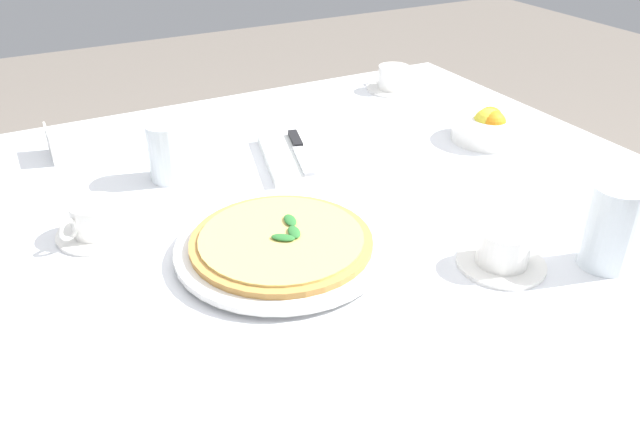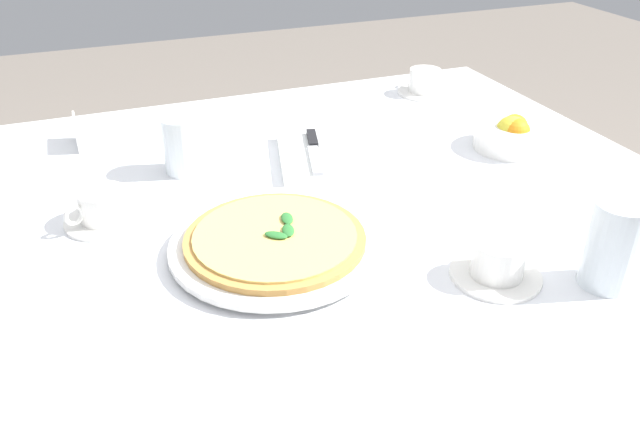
{
  "view_description": "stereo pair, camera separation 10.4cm",
  "coord_description": "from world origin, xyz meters",
  "px_view_note": "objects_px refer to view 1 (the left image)",
  "views": [
    {
      "loc": [
        0.85,
        -0.51,
        1.27
      ],
      "look_at": [
        0.05,
        -0.09,
        0.75
      ],
      "focal_mm": 36.11,
      "sensor_mm": 36.0,
      "label": 1
    },
    {
      "loc": [
        0.89,
        -0.42,
        1.27
      ],
      "look_at": [
        0.05,
        -0.09,
        0.75
      ],
      "focal_mm": 36.11,
      "sensor_mm": 36.0,
      "label": 2
    }
  ],
  "objects_px": {
    "dinner_knife": "(299,150)",
    "pizza": "(281,240)",
    "coffee_cup_right_edge": "(393,79)",
    "napkin_folded": "(298,156)",
    "menu_card": "(50,144)",
    "citrus_bowl": "(489,127)",
    "pizza_plate": "(282,248)",
    "water_glass_center_back": "(610,232)",
    "coffee_cup_back_corner": "(96,221)",
    "coffee_cup_far_right": "(504,249)",
    "water_glass_near_right": "(169,154)"
  },
  "relations": [
    {
      "from": "pizza",
      "to": "dinner_knife",
      "type": "distance_m",
      "value": 0.33
    },
    {
      "from": "pizza",
      "to": "water_glass_center_back",
      "type": "distance_m",
      "value": 0.47
    },
    {
      "from": "pizza_plate",
      "to": "coffee_cup_far_right",
      "type": "height_order",
      "value": "coffee_cup_far_right"
    },
    {
      "from": "water_glass_near_right",
      "to": "menu_card",
      "type": "bearing_deg",
      "value": -137.22
    },
    {
      "from": "water_glass_center_back",
      "to": "dinner_knife",
      "type": "relative_size",
      "value": 0.66
    },
    {
      "from": "pizza",
      "to": "pizza_plate",
      "type": "bearing_deg",
      "value": -66.85
    },
    {
      "from": "coffee_cup_back_corner",
      "to": "water_glass_center_back",
      "type": "xyz_separation_m",
      "value": [
        0.43,
        0.64,
        0.03
      ]
    },
    {
      "from": "water_glass_near_right",
      "to": "citrus_bowl",
      "type": "xyz_separation_m",
      "value": [
        0.13,
        0.64,
        -0.02
      ]
    },
    {
      "from": "dinner_knife",
      "to": "menu_card",
      "type": "xyz_separation_m",
      "value": [
        -0.24,
        -0.42,
        0.01
      ]
    },
    {
      "from": "water_glass_center_back",
      "to": "pizza_plate",
      "type": "bearing_deg",
      "value": -121.06
    },
    {
      "from": "pizza_plate",
      "to": "water_glass_center_back",
      "type": "xyz_separation_m",
      "value": [
        0.24,
        0.41,
        0.04
      ]
    },
    {
      "from": "coffee_cup_back_corner",
      "to": "coffee_cup_far_right",
      "type": "xyz_separation_m",
      "value": [
        0.36,
        0.51,
        0.0
      ]
    },
    {
      "from": "pizza_plate",
      "to": "pizza",
      "type": "bearing_deg",
      "value": 113.15
    },
    {
      "from": "coffee_cup_far_right",
      "to": "pizza_plate",
      "type": "bearing_deg",
      "value": -122.69
    },
    {
      "from": "coffee_cup_right_edge",
      "to": "pizza",
      "type": "bearing_deg",
      "value": -45.64
    },
    {
      "from": "pizza_plate",
      "to": "pizza",
      "type": "distance_m",
      "value": 0.01
    },
    {
      "from": "pizza_plate",
      "to": "citrus_bowl",
      "type": "height_order",
      "value": "citrus_bowl"
    },
    {
      "from": "napkin_folded",
      "to": "pizza_plate",
      "type": "bearing_deg",
      "value": -16.01
    },
    {
      "from": "coffee_cup_back_corner",
      "to": "coffee_cup_far_right",
      "type": "bearing_deg",
      "value": 54.46
    },
    {
      "from": "coffee_cup_back_corner",
      "to": "coffee_cup_right_edge",
      "type": "bearing_deg",
      "value": 114.58
    },
    {
      "from": "citrus_bowl",
      "to": "coffee_cup_right_edge",
      "type": "bearing_deg",
      "value": -179.66
    },
    {
      "from": "menu_card",
      "to": "coffee_cup_right_edge",
      "type": "bearing_deg",
      "value": -87.51
    },
    {
      "from": "coffee_cup_far_right",
      "to": "water_glass_near_right",
      "type": "xyz_separation_m",
      "value": [
        -0.5,
        -0.35,
        0.02
      ]
    },
    {
      "from": "water_glass_near_right",
      "to": "citrus_bowl",
      "type": "distance_m",
      "value": 0.65
    },
    {
      "from": "dinner_knife",
      "to": "pizza",
      "type": "bearing_deg",
      "value": -15.15
    },
    {
      "from": "coffee_cup_right_edge",
      "to": "citrus_bowl",
      "type": "bearing_deg",
      "value": 0.34
    },
    {
      "from": "pizza_plate",
      "to": "coffee_cup_far_right",
      "type": "distance_m",
      "value": 0.33
    },
    {
      "from": "coffee_cup_back_corner",
      "to": "dinner_knife",
      "type": "xyz_separation_m",
      "value": [
        -0.1,
        0.4,
        -0.0
      ]
    },
    {
      "from": "coffee_cup_right_edge",
      "to": "napkin_folded",
      "type": "height_order",
      "value": "coffee_cup_right_edge"
    },
    {
      "from": "pizza",
      "to": "napkin_folded",
      "type": "relative_size",
      "value": 1.11
    },
    {
      "from": "dinner_knife",
      "to": "citrus_bowl",
      "type": "xyz_separation_m",
      "value": [
        0.09,
        0.4,
        0.0
      ]
    },
    {
      "from": "pizza_plate",
      "to": "pizza",
      "type": "height_order",
      "value": "pizza"
    },
    {
      "from": "menu_card",
      "to": "napkin_folded",
      "type": "bearing_deg",
      "value": -118.66
    },
    {
      "from": "coffee_cup_back_corner",
      "to": "water_glass_center_back",
      "type": "height_order",
      "value": "water_glass_center_back"
    },
    {
      "from": "dinner_knife",
      "to": "menu_card",
      "type": "distance_m",
      "value": 0.49
    },
    {
      "from": "coffee_cup_far_right",
      "to": "water_glass_near_right",
      "type": "distance_m",
      "value": 0.61
    },
    {
      "from": "napkin_folded",
      "to": "menu_card",
      "type": "relative_size",
      "value": 2.73
    },
    {
      "from": "water_glass_center_back",
      "to": "napkin_folded",
      "type": "relative_size",
      "value": 0.52
    },
    {
      "from": "dinner_knife",
      "to": "citrus_bowl",
      "type": "bearing_deg",
      "value": 93.04
    },
    {
      "from": "napkin_folded",
      "to": "dinner_knife",
      "type": "height_order",
      "value": "dinner_knife"
    },
    {
      "from": "coffee_cup_far_right",
      "to": "dinner_knife",
      "type": "relative_size",
      "value": 0.67
    },
    {
      "from": "napkin_folded",
      "to": "water_glass_center_back",
      "type": "bearing_deg",
      "value": 38.55
    },
    {
      "from": "pizza_plate",
      "to": "pizza",
      "type": "relative_size",
      "value": 1.17
    },
    {
      "from": "coffee_cup_right_edge",
      "to": "menu_card",
      "type": "bearing_deg",
      "value": -88.15
    },
    {
      "from": "pizza",
      "to": "menu_card",
      "type": "height_order",
      "value": "menu_card"
    },
    {
      "from": "coffee_cup_right_edge",
      "to": "dinner_knife",
      "type": "distance_m",
      "value": 0.48
    },
    {
      "from": "pizza",
      "to": "water_glass_near_right",
      "type": "relative_size",
      "value": 2.54
    },
    {
      "from": "dinner_knife",
      "to": "citrus_bowl",
      "type": "height_order",
      "value": "citrus_bowl"
    },
    {
      "from": "water_glass_near_right",
      "to": "dinner_knife",
      "type": "height_order",
      "value": "water_glass_near_right"
    },
    {
      "from": "menu_card",
      "to": "dinner_knife",
      "type": "bearing_deg",
      "value": -118.98
    }
  ]
}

